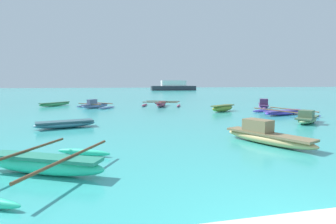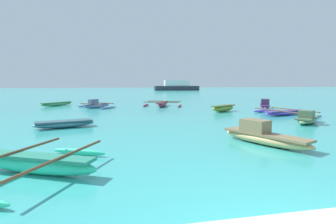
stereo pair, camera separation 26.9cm
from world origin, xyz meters
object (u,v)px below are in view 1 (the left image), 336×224
object	(u,v)px
moored_boat_3	(161,104)
moored_boat_6	(65,124)
moored_boat_7	(263,105)
moored_boat_9	(45,165)
moored_boat_1	(95,105)
distant_ferry	(173,86)
moored_boat_5	(284,112)
moored_boat_0	(266,136)
moored_boat_4	(55,104)
moored_boat_8	(223,108)
moored_boat_2	(307,118)

from	to	relation	value
moored_boat_3	moored_boat_6	size ratio (longest dim) A/B	1.33
moored_boat_7	moored_boat_9	xyz separation A→B (m)	(-14.09, -13.05, -0.07)
moored_boat_7	moored_boat_3	bearing A→B (deg)	90.90
moored_boat_1	distant_ferry	world-z (taller)	distant_ferry
moored_boat_5	moored_boat_7	world-z (taller)	moored_boat_7
moored_boat_0	moored_boat_3	xyz separation A→B (m)	(-0.84, 15.64, -0.08)
moored_boat_5	moored_boat_6	distance (m)	14.05
moored_boat_9	moored_boat_4	bearing A→B (deg)	126.36
moored_boat_0	moored_boat_7	distance (m)	13.34
moored_boat_4	distant_ferry	xyz separation A→B (m)	(23.18, 48.22, 0.96)
moored_boat_3	moored_boat_9	distance (m)	18.44
moored_boat_8	moored_boat_9	distance (m)	15.67
moored_boat_4	moored_boat_6	size ratio (longest dim) A/B	0.96
moored_boat_4	moored_boat_3	bearing A→B (deg)	-63.12
moored_boat_0	moored_boat_8	bearing A→B (deg)	139.58
moored_boat_8	moored_boat_9	xyz separation A→B (m)	(-9.99, -12.08, -0.04)
moored_boat_7	moored_boat_4	bearing A→B (deg)	98.54
moored_boat_3	distant_ferry	size ratio (longest dim) A/B	0.30
moored_boat_3	moored_boat_4	distance (m)	10.12
moored_boat_2	moored_boat_5	xyz separation A→B (m)	(1.15, 3.51, -0.08)
moored_boat_3	moored_boat_6	bearing A→B (deg)	169.55
moored_boat_2	moored_boat_1	bearing A→B (deg)	97.18
moored_boat_3	moored_boat_5	distance (m)	10.81
moored_boat_3	moored_boat_4	xyz separation A→B (m)	(-9.81, 2.49, -0.02)
moored_boat_1	moored_boat_6	world-z (taller)	moored_boat_1
moored_boat_6	moored_boat_1	bearing A→B (deg)	69.88
moored_boat_0	moored_boat_6	world-z (taller)	moored_boat_0
moored_boat_4	moored_boat_8	xyz separation A→B (m)	(13.59, -7.78, 0.07)
moored_boat_2	moored_boat_4	world-z (taller)	moored_boat_2
moored_boat_3	moored_boat_8	distance (m)	6.50
moored_boat_5	moored_boat_6	xyz separation A→B (m)	(-13.86, -2.29, 0.02)
moored_boat_7	distant_ferry	bearing A→B (deg)	23.86
moored_boat_2	moored_boat_8	size ratio (longest dim) A/B	1.01
moored_boat_2	moored_boat_9	bearing A→B (deg)	166.25
moored_boat_3	moored_boat_4	world-z (taller)	moored_boat_3
moored_boat_8	distant_ferry	size ratio (longest dim) A/B	0.19
moored_boat_5	moored_boat_9	world-z (taller)	moored_boat_9
moored_boat_3	moored_boat_9	size ratio (longest dim) A/B	0.98
moored_boat_0	moored_boat_9	size ratio (longest dim) A/B	0.87
moored_boat_6	moored_boat_8	xyz separation A→B (m)	(10.62, 5.21, 0.08)
moored_boat_0	moored_boat_9	distance (m)	7.26
moored_boat_7	moored_boat_6	bearing A→B (deg)	142.38
moored_boat_2	moored_boat_6	world-z (taller)	moored_boat_2
distant_ferry	moored_boat_1	bearing A→B (deg)	-110.81
moored_boat_9	moored_boat_6	bearing A→B (deg)	121.28
moored_boat_7	moored_boat_5	bearing A→B (deg)	-162.81
moored_boat_1	moored_boat_6	bearing A→B (deg)	-138.21
moored_boat_7	moored_boat_8	size ratio (longest dim) A/B	1.32
moored_boat_3	moored_boat_8	world-z (taller)	moored_boat_8
moored_boat_2	moored_boat_8	distance (m)	6.76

